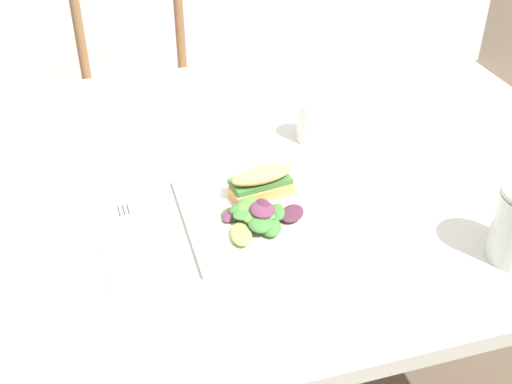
% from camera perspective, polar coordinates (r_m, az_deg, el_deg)
% --- Properties ---
extents(dining_table, '(1.33, 1.01, 0.74)m').
position_cam_1_polar(dining_table, '(1.30, 0.91, -1.81)').
color(dining_table, '#BCB7AD').
rests_on(dining_table, ground).
extents(chair_wooden_far, '(0.44, 0.44, 0.87)m').
position_cam_1_polar(chair_wooden_far, '(2.20, -9.79, 8.66)').
color(chair_wooden_far, '#8E6642').
rests_on(chair_wooden_far, ground).
extents(plate_lunch, '(0.27, 0.27, 0.01)m').
position_cam_1_polar(plate_lunch, '(1.11, 0.58, -1.78)').
color(plate_lunch, beige).
rests_on(plate_lunch, dining_table).
extents(sandwich_half_front, '(0.12, 0.07, 0.06)m').
position_cam_1_polar(sandwich_half_front, '(1.12, 0.48, 0.91)').
color(sandwich_half_front, tan).
rests_on(sandwich_half_front, plate_lunch).
extents(salad_mixed_greens, '(0.16, 0.13, 0.04)m').
position_cam_1_polar(salad_mixed_greens, '(1.07, 0.13, -2.12)').
color(salad_mixed_greens, '#3D7033').
rests_on(salad_mixed_greens, plate_lunch).
extents(napkin_folded, '(0.10, 0.24, 0.00)m').
position_cam_1_polar(napkin_folded, '(1.07, -11.12, -4.14)').
color(napkin_folded, silver).
rests_on(napkin_folded, dining_table).
extents(fork_on_napkin, '(0.03, 0.19, 0.00)m').
position_cam_1_polar(fork_on_napkin, '(1.09, -11.28, -3.44)').
color(fork_on_napkin, silver).
rests_on(fork_on_napkin, napkin_folded).
extents(cup_extra_side, '(0.06, 0.06, 0.08)m').
position_cam_1_polar(cup_extra_side, '(1.31, 5.13, 6.27)').
color(cup_extra_side, white).
rests_on(cup_extra_side, dining_table).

